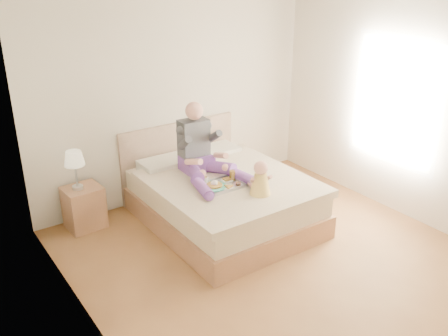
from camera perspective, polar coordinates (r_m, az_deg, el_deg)
room at (r=4.91m, az=7.39°, el=4.93°), size 4.02×4.22×2.71m
bed at (r=6.10m, az=-0.46°, el=-3.26°), size 1.70×2.18×1.00m
nightstand at (r=6.20m, az=-15.70°, el=-4.35°), size 0.44×0.40×0.52m
lamp at (r=5.93m, az=-16.74°, el=0.82°), size 0.23×0.23×0.47m
adult at (r=5.93m, az=-2.57°, el=1.69°), size 0.74×1.05×0.87m
tray at (r=5.67m, az=-0.30°, el=-1.79°), size 0.46×0.36×0.13m
baby at (r=5.45m, az=4.15°, el=-1.43°), size 0.27×0.35×0.39m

